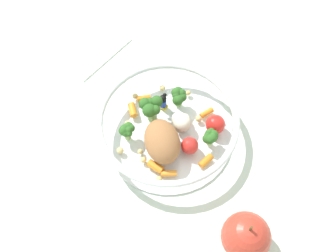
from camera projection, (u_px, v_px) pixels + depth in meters
name	position (u px, v px, depth m)	size (l,w,h in m)	color
ground_plane	(176.00, 138.00, 0.70)	(2.40, 2.40, 0.00)	silver
food_container	(169.00, 127.00, 0.67)	(0.23, 0.23, 0.06)	white
loose_apple	(246.00, 236.00, 0.58)	(0.07, 0.07, 0.08)	#BC3828
folded_napkin	(83.00, 42.00, 0.80)	(0.13, 0.14, 0.01)	white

